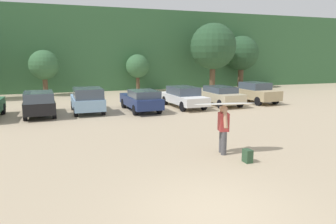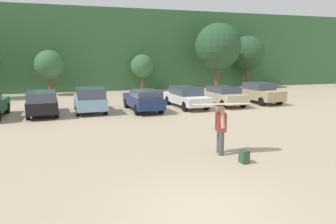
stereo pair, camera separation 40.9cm
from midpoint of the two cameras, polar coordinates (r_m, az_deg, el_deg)
name	(u,v)px [view 2 (the right image)]	position (r m, az deg, el deg)	size (l,w,h in m)	color
ground_plane	(204,212)	(7.67, 8.14, -17.68)	(120.00, 120.00, 0.00)	tan
hillside_ridge	(93,51)	(38.99, -13.18, 10.82)	(108.00, 12.00, 8.46)	#38663D
tree_ridge_back	(49,65)	(30.81, -20.45, 8.01)	(2.67, 2.67, 4.14)	brown
tree_left	(142,66)	(32.57, -4.34, 8.30)	(2.39, 2.39, 3.78)	brown
tree_right	(218,47)	(32.94, 9.46, 11.69)	(4.68, 4.68, 6.92)	brown
tree_far_left	(247,53)	(37.18, 14.54, 10.30)	(3.86, 3.86, 5.87)	brown
parked_car_black	(42,102)	(20.39, -21.44, 1.64)	(2.00, 4.34, 1.54)	black
parked_car_sky_blue	(90,99)	(20.60, -13.48, 2.24)	(1.94, 3.97, 1.64)	#84ADD1
parked_car_navy	(143,100)	(20.64, -3.93, 2.27)	(1.95, 4.56, 1.44)	navy
parked_car_white	(186,96)	(22.17, 3.86, 2.84)	(2.05, 4.80, 1.46)	white
parked_car_champagne	(223,95)	(23.40, 10.55, 3.04)	(1.94, 4.33, 1.39)	beige
parked_car_tan	(259,92)	(25.27, 16.70, 3.45)	(2.19, 4.21, 1.59)	tan
person_adult	(221,127)	(11.63, 10.60, -2.69)	(0.43, 0.88, 1.81)	#4C4C51
surfboard_white	(222,104)	(11.45, 10.89, 1.43)	(2.38, 1.01, 0.14)	white
backpack_dropped	(244,157)	(11.03, 14.77, -7.87)	(0.24, 0.34, 0.45)	#2D4C33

